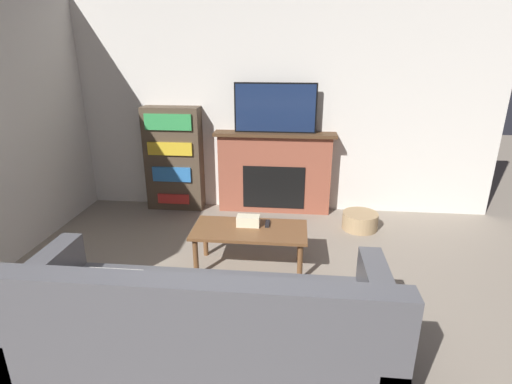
{
  "coord_description": "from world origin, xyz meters",
  "views": [
    {
      "loc": [
        0.4,
        -1.41,
        2.05
      ],
      "look_at": [
        0.02,
        2.34,
        0.68
      ],
      "focal_mm": 28.0,
      "sensor_mm": 36.0,
      "label": 1
    }
  ],
  "objects_px": {
    "couch": "(201,330)",
    "coffee_table": "(250,234)",
    "tv": "(275,108)",
    "storage_basket": "(360,221)",
    "fireplace": "(274,172)",
    "bookshelf": "(174,159)"
  },
  "relations": [
    {
      "from": "couch",
      "to": "fireplace",
      "type": "bearing_deg",
      "value": 83.62
    },
    {
      "from": "couch",
      "to": "coffee_table",
      "type": "distance_m",
      "value": 1.33
    },
    {
      "from": "couch",
      "to": "storage_basket",
      "type": "xyz_separation_m",
      "value": [
        1.38,
        2.35,
        -0.19
      ]
    },
    {
      "from": "coffee_table",
      "to": "bookshelf",
      "type": "relative_size",
      "value": 0.81
    },
    {
      "from": "bookshelf",
      "to": "storage_basket",
      "type": "distance_m",
      "value": 2.49
    },
    {
      "from": "tv",
      "to": "coffee_table",
      "type": "bearing_deg",
      "value": -95.62
    },
    {
      "from": "tv",
      "to": "storage_basket",
      "type": "height_order",
      "value": "tv"
    },
    {
      "from": "couch",
      "to": "storage_basket",
      "type": "relative_size",
      "value": 5.84
    },
    {
      "from": "fireplace",
      "to": "tv",
      "type": "xyz_separation_m",
      "value": [
        -0.0,
        -0.02,
        0.82
      ]
    },
    {
      "from": "storage_basket",
      "to": "couch",
      "type": "bearing_deg",
      "value": -120.36
    },
    {
      "from": "tv",
      "to": "bookshelf",
      "type": "distance_m",
      "value": 1.48
    },
    {
      "from": "couch",
      "to": "coffee_table",
      "type": "xyz_separation_m",
      "value": [
        0.17,
        1.32,
        0.07
      ]
    },
    {
      "from": "tv",
      "to": "couch",
      "type": "distance_m",
      "value": 3.02
    },
    {
      "from": "coffee_table",
      "to": "bookshelf",
      "type": "distance_m",
      "value": 1.92
    },
    {
      "from": "tv",
      "to": "bookshelf",
      "type": "bearing_deg",
      "value": -179.86
    },
    {
      "from": "couch",
      "to": "coffee_table",
      "type": "bearing_deg",
      "value": 82.67
    },
    {
      "from": "coffee_table",
      "to": "storage_basket",
      "type": "xyz_separation_m",
      "value": [
        1.21,
        1.03,
        -0.27
      ]
    },
    {
      "from": "tv",
      "to": "coffee_table",
      "type": "distance_m",
      "value": 1.79
    },
    {
      "from": "fireplace",
      "to": "storage_basket",
      "type": "relative_size",
      "value": 3.69
    },
    {
      "from": "tv",
      "to": "couch",
      "type": "relative_size",
      "value": 0.42
    },
    {
      "from": "storage_basket",
      "to": "bookshelf",
      "type": "bearing_deg",
      "value": 169.09
    },
    {
      "from": "fireplace",
      "to": "coffee_table",
      "type": "height_order",
      "value": "fireplace"
    }
  ]
}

